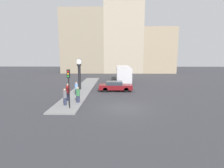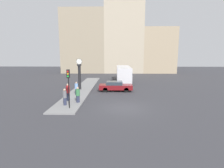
% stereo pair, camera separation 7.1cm
% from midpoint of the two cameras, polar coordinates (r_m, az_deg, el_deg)
% --- Properties ---
extents(ground_plane, '(120.00, 120.00, 0.00)m').
position_cam_midpoint_polar(ground_plane, '(16.50, 3.76, -7.83)').
color(ground_plane, '#38383D').
extents(sidewalk_corner, '(2.63, 22.81, 0.12)m').
position_cam_midpoint_polar(sidewalk_corner, '(26.02, -9.31, -1.41)').
color(sidewalk_corner, gray).
rests_on(sidewalk_corner, ground_plane).
extents(building_row, '(31.13, 5.00, 18.84)m').
position_cam_midpoint_polar(building_row, '(49.25, 0.89, 13.43)').
color(building_row, gray).
rests_on(building_row, ground_plane).
extents(sedan_car, '(4.50, 1.85, 1.34)m').
position_cam_midpoint_polar(sedan_car, '(23.95, 1.03, -0.69)').
color(sedan_car, maroon).
rests_on(sedan_car, ground_plane).
extents(bus_distant, '(2.42, 9.59, 2.80)m').
position_cam_midpoint_polar(bus_distant, '(32.27, 3.61, 3.54)').
color(bus_distant, silver).
rests_on(bus_distant, ground_plane).
extents(traffic_light_near, '(0.26, 0.24, 3.52)m').
position_cam_midpoint_polar(traffic_light_near, '(15.97, -14.11, 1.08)').
color(traffic_light_near, black).
rests_on(traffic_light_near, sidewalk_corner).
extents(street_clock, '(0.80, 0.50, 4.29)m').
position_cam_midpoint_polar(street_clock, '(24.82, -10.68, 2.91)').
color(street_clock, black).
rests_on(street_clock, sidewalk_corner).
extents(pedestrian_grey_jacket, '(0.36, 0.36, 1.61)m').
position_cam_midpoint_polar(pedestrian_grey_jacket, '(17.39, -15.24, -4.10)').
color(pedestrian_grey_jacket, '#2D334C').
rests_on(pedestrian_grey_jacket, sidewalk_corner).
extents(pedestrian_blue_stripe, '(0.41, 0.41, 1.56)m').
position_cam_midpoint_polar(pedestrian_blue_stripe, '(21.68, -11.64, -1.42)').
color(pedestrian_blue_stripe, '#2D334C').
rests_on(pedestrian_blue_stripe, sidewalk_corner).
extents(pedestrian_red_top, '(0.40, 0.40, 1.82)m').
position_cam_midpoint_polar(pedestrian_red_top, '(19.01, -14.26, -2.60)').
color(pedestrian_red_top, '#2D334C').
rests_on(pedestrian_red_top, sidewalk_corner).
extents(pedestrian_green_hoodie, '(0.42, 0.42, 1.59)m').
position_cam_midpoint_polar(pedestrian_green_hoodie, '(18.10, -11.18, -3.50)').
color(pedestrian_green_hoodie, '#2D334C').
rests_on(pedestrian_green_hoodie, sidewalk_corner).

